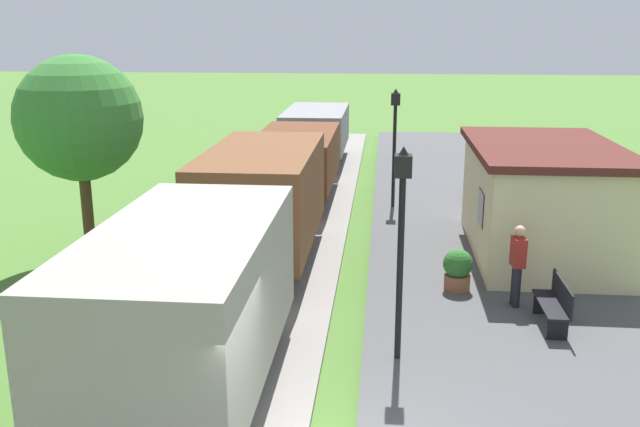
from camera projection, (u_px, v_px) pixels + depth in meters
name	position (u px, v px, depth m)	size (l,w,h in m)	color
freight_train	(278.00, 185.00, 19.26)	(2.50, 26.00, 2.72)	gray
station_hut	(541.00, 199.00, 17.25)	(3.50, 5.80, 2.78)	beige
bench_near_hut	(555.00, 303.00, 13.22)	(0.42, 1.50, 0.91)	black
bench_down_platform	(485.00, 186.00, 22.79)	(0.42, 1.50, 0.91)	black
person_waiting	(518.00, 263.00, 14.08)	(0.28, 0.40, 1.71)	black
potted_planter	(458.00, 269.00, 15.07)	(0.64, 0.64, 0.92)	brown
lamp_post_near	(402.00, 216.00, 11.43)	(0.28, 0.28, 3.70)	black
lamp_post_far	(395.00, 126.00, 21.49)	(0.28, 0.28, 3.70)	black
tree_trackside_far	(79.00, 119.00, 16.90)	(3.06, 3.06, 5.16)	#4C3823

